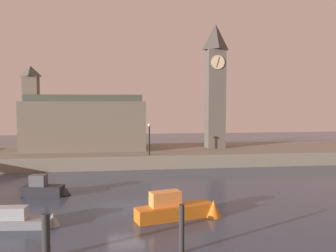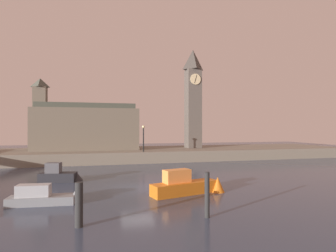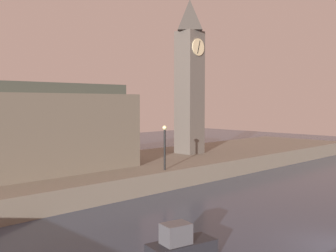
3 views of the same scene
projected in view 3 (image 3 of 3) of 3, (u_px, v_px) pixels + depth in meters
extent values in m
cube|color=slate|center=(96.00, 175.00, 33.02)|extent=(70.00, 12.00, 1.50)
cube|color=#5B544C|center=(189.00, 93.00, 41.00)|extent=(2.22, 2.22, 12.39)
cylinder|color=beige|center=(198.00, 47.00, 39.89)|extent=(1.69, 0.12, 1.69)
cube|color=black|center=(199.00, 47.00, 39.84)|extent=(0.42, 0.04, 1.32)
pyramid|color=#403A35|center=(190.00, 15.00, 40.53)|extent=(2.44, 2.44, 3.21)
cube|color=#6B6051|center=(38.00, 133.00, 30.26)|extent=(14.45, 6.59, 5.89)
cube|color=#42473D|center=(38.00, 88.00, 30.06)|extent=(13.72, 3.96, 0.80)
cylinder|color=black|center=(165.00, 150.00, 31.08)|extent=(0.16, 0.16, 3.11)
sphere|color=#F2E099|center=(165.00, 128.00, 30.97)|extent=(0.36, 0.36, 0.36)
cube|color=#232328|center=(182.00, 251.00, 17.26)|extent=(3.20, 1.82, 0.79)
cube|color=#515156|center=(176.00, 234.00, 16.96)|extent=(1.33, 1.09, 0.87)
cone|color=#232328|center=(205.00, 241.00, 18.31)|extent=(1.32, 1.32, 0.75)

